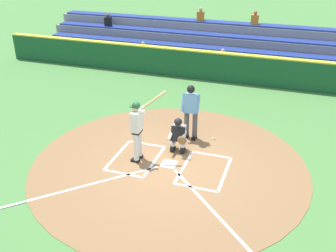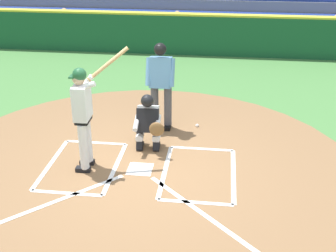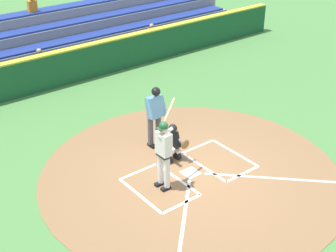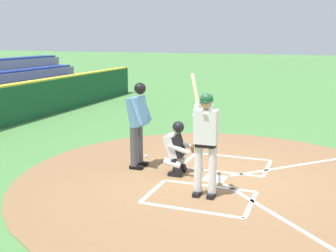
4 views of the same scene
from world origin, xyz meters
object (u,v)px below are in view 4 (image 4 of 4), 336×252
(batter, at_px, (205,137))
(baseball, at_px, (146,156))
(plate_umpire, at_px, (138,119))
(catcher, at_px, (178,147))

(batter, xyz_separation_m, baseball, (-1.83, -1.95, -1.06))
(batter, bearing_deg, baseball, -133.11)
(plate_umpire, xyz_separation_m, baseball, (-0.76, -0.17, -1.04))
(batter, distance_m, catcher, 1.38)
(catcher, bearing_deg, plate_umpire, -96.57)
(catcher, height_order, plate_umpire, plate_umpire)
(baseball, bearing_deg, catcher, 51.93)
(plate_umpire, bearing_deg, batter, 59.02)
(batter, distance_m, baseball, 2.88)
(batter, height_order, plate_umpire, batter)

